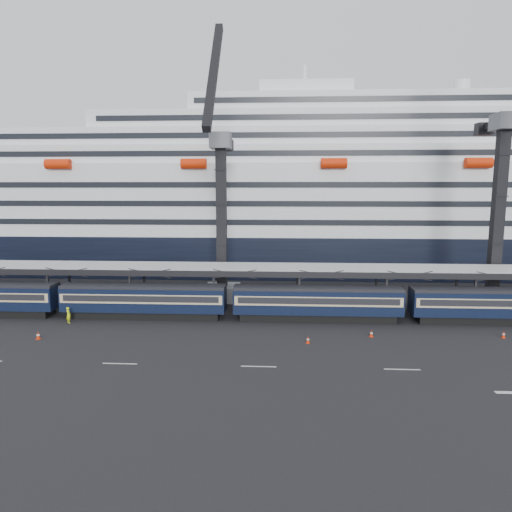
% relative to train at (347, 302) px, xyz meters
% --- Properties ---
extents(ground, '(260.00, 260.00, 0.00)m').
position_rel_train_xyz_m(ground, '(4.65, -10.00, -2.20)').
color(ground, black).
rests_on(ground, ground).
extents(train, '(133.05, 3.00, 4.05)m').
position_rel_train_xyz_m(train, '(0.00, 0.00, 0.00)').
color(train, black).
rests_on(train, ground).
extents(canopy, '(130.00, 6.25, 5.53)m').
position_rel_train_xyz_m(canopy, '(4.65, 4.00, 3.05)').
color(canopy, '#9FA2A7').
rests_on(canopy, ground).
extents(cruise_ship, '(214.09, 28.84, 34.00)m').
position_rel_train_xyz_m(cruise_ship, '(3.57, 35.99, 10.14)').
color(cruise_ship, black).
rests_on(cruise_ship, ground).
extents(crane_dark_near, '(4.50, 17.75, 35.08)m').
position_rel_train_xyz_m(crane_dark_near, '(-15.35, 8.59, 9.73)').
color(crane_dark_near, '#4C4F53').
rests_on(crane_dark_near, ground).
extents(crane_dark_mid, '(4.50, 18.24, 39.64)m').
position_rel_train_xyz_m(crane_dark_mid, '(19.65, 7.59, 11.16)').
color(crane_dark_mid, '#4C4F53').
rests_on(crane_dark_mid, ground).
extents(worker, '(0.79, 0.77, 1.83)m').
position_rel_train_xyz_m(worker, '(-31.25, -2.50, -1.29)').
color(worker, '#E3FB0D').
rests_on(worker, ground).
extents(traffic_cone_b, '(0.41, 0.41, 0.81)m').
position_rel_train_xyz_m(traffic_cone_b, '(-31.75, -8.09, -1.80)').
color(traffic_cone_b, red).
rests_on(traffic_cone_b, ground).
extents(traffic_cone_c, '(0.37, 0.37, 0.74)m').
position_rel_train_xyz_m(traffic_cone_c, '(-4.83, -7.88, -1.84)').
color(traffic_cone_c, red).
rests_on(traffic_cone_c, ground).
extents(traffic_cone_d, '(0.37, 0.37, 0.74)m').
position_rel_train_xyz_m(traffic_cone_d, '(1.74, -5.58, -1.84)').
color(traffic_cone_d, red).
rests_on(traffic_cone_d, ground).
extents(traffic_cone_e, '(0.37, 0.37, 0.73)m').
position_rel_train_xyz_m(traffic_cone_e, '(15.00, -5.25, -1.84)').
color(traffic_cone_e, red).
rests_on(traffic_cone_e, ground).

